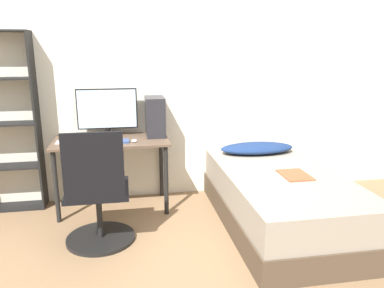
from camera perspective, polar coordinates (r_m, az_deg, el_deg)
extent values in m
plane|color=#846647|center=(3.05, -2.31, -17.36)|extent=(14.00, 14.00, 0.00)
cube|color=silver|center=(4.04, -5.31, 9.28)|extent=(8.00, 0.05, 2.50)
cube|color=brown|center=(3.80, -12.21, 0.47)|extent=(1.13, 0.59, 0.02)
cylinder|color=black|center=(3.73, -20.00, -6.19)|extent=(0.04, 0.04, 0.70)
cylinder|color=black|center=(3.68, -3.96, -5.57)|extent=(0.04, 0.04, 0.70)
cylinder|color=black|center=(4.19, -18.91, -3.86)|extent=(0.04, 0.04, 0.70)
cylinder|color=black|center=(4.15, -4.70, -3.27)|extent=(0.04, 0.04, 0.70)
cube|color=black|center=(4.03, -22.49, 3.00)|extent=(0.02, 0.24, 1.77)
cube|color=black|center=(4.37, -26.34, -8.62)|extent=(0.75, 0.24, 0.02)
cube|color=black|center=(4.23, -27.00, -3.12)|extent=(0.75, 0.24, 0.02)
cylinder|color=black|center=(3.43, -13.70, -13.73)|extent=(0.58, 0.58, 0.03)
cylinder|color=black|center=(3.33, -13.92, -10.40)|extent=(0.05, 0.05, 0.41)
cube|color=black|center=(3.24, -14.16, -6.80)|extent=(0.51, 0.51, 0.04)
cube|color=black|center=(2.93, -14.79, -3.30)|extent=(0.46, 0.04, 0.52)
cube|color=#4C3D2D|center=(3.66, 13.24, -10.13)|extent=(1.05, 1.89, 0.23)
cube|color=gray|center=(3.56, 13.47, -6.45)|extent=(1.02, 1.86, 0.28)
ellipsoid|color=navy|center=(4.11, 9.86, -0.61)|extent=(0.80, 0.36, 0.11)
cube|color=#B24C2D|center=(3.47, 15.42, -4.57)|extent=(0.24, 0.32, 0.01)
cylinder|color=black|center=(3.97, -12.58, 1.29)|extent=(0.20, 0.20, 0.01)
cylinder|color=black|center=(3.96, -12.61, 1.92)|extent=(0.04, 0.04, 0.08)
cube|color=black|center=(3.92, -12.80, 5.26)|extent=(0.61, 0.01, 0.41)
cube|color=#B2D1EF|center=(3.92, -12.80, 5.24)|extent=(0.58, 0.01, 0.39)
cube|color=#33477A|center=(3.68, -12.99, 0.32)|extent=(0.44, 0.13, 0.02)
cube|color=#232328|center=(3.87, -5.64, 4.19)|extent=(0.19, 0.32, 0.40)
ellipsoid|color=silver|center=(3.68, -8.80, 0.50)|extent=(0.06, 0.09, 0.02)
cube|color=#B7B7BC|center=(3.82, -19.52, 0.26)|extent=(0.07, 0.14, 0.01)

